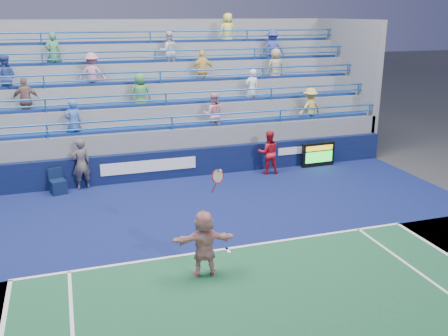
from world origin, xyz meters
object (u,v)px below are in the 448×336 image
object	(u,v)px
serve_speed_board	(318,155)
judge_chair	(58,186)
line_judge	(81,164)
tennis_player	(204,243)
ball_girl	(268,152)

from	to	relation	value
serve_speed_board	judge_chair	xyz separation A→B (m)	(-10.30, -0.12, -0.22)
serve_speed_board	line_judge	size ratio (longest dim) A/B	0.78
line_judge	tennis_player	bearing A→B (deg)	93.12
judge_chair	tennis_player	size ratio (longest dim) A/B	0.34
judge_chair	line_judge	distance (m)	1.10
serve_speed_board	ball_girl	xyz separation A→B (m)	(-2.34, -0.24, 0.36)
line_judge	ball_girl	bearing A→B (deg)	161.15
line_judge	serve_speed_board	bearing A→B (deg)	163.35
judge_chair	line_judge	world-z (taller)	line_judge
serve_speed_board	judge_chair	bearing A→B (deg)	-179.31
serve_speed_board	ball_girl	distance (m)	2.38
line_judge	ball_girl	world-z (taller)	line_judge
ball_girl	line_judge	bearing A→B (deg)	6.82
judge_chair	line_judge	xyz separation A→B (m)	(0.85, 0.27, 0.65)
serve_speed_board	line_judge	xyz separation A→B (m)	(-9.46, 0.14, 0.43)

